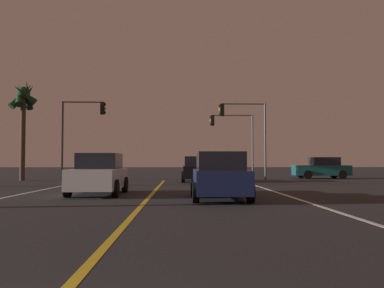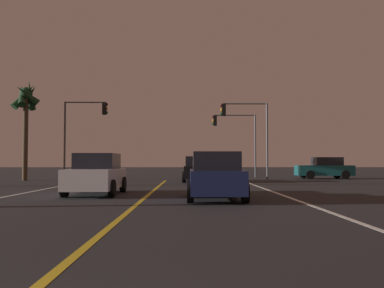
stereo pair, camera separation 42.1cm
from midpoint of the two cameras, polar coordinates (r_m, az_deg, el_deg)
name	(u,v)px [view 2 (the right image)]	position (r m, az deg, el deg)	size (l,w,h in m)	color
lane_edge_right	(312,206)	(13.68, 16.76, -7.97)	(0.16, 34.70, 0.01)	silver
lane_center_divider	(135,206)	(13.16, -6.77, -8.28)	(0.16, 34.70, 0.01)	gold
car_ahead_far	(198,170)	(28.40, 1.19, -3.46)	(2.02, 4.30, 1.70)	black
car_oncoming	(96,175)	(17.89, -12.10, -4.05)	(2.02, 4.30, 1.70)	black
car_crossing_side	(325,168)	(35.06, 17.80, -3.14)	(4.30, 2.02, 1.70)	black
car_lead_same_lane	(215,177)	(15.23, 3.96, -4.40)	(2.02, 4.30, 1.70)	black
traffic_light_near_right	(245,123)	(31.29, 7.53, 2.87)	(3.50, 0.36, 5.66)	#4C4C51
traffic_light_near_left	(85,122)	(31.85, -13.86, 2.91)	(3.21, 0.36, 5.75)	#4C4C51
traffic_light_far_right	(234,130)	(36.69, 6.06, 1.85)	(3.79, 0.36, 5.41)	#4C4C51
street_lamp_right_near	(370,27)	(13.97, 23.70, 14.21)	(2.76, 0.44, 8.33)	#4C4C51
palm_tree_left_far	(26,102)	(32.86, -21.11, 5.27)	(2.14, 2.14, 7.21)	#473826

